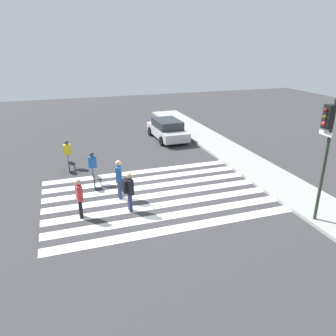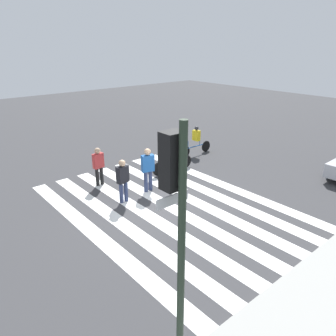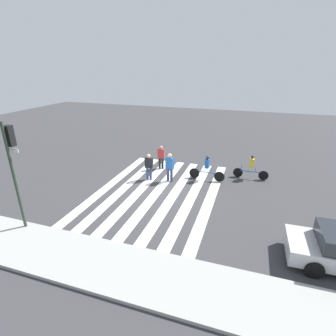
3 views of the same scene
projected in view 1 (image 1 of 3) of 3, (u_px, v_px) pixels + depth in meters
name	position (u px, v px, depth m)	size (l,w,h in m)	color
ground_plane	(155.00, 195.00, 15.18)	(60.00, 60.00, 0.00)	#38383A
sidewalk_curb	(270.00, 177.00, 17.00)	(36.00, 2.50, 0.14)	#9E9E99
crosswalk_stripes	(155.00, 195.00, 15.18)	(6.64, 10.00, 0.01)	white
traffic_light	(326.00, 140.00, 11.69)	(0.60, 0.50, 4.85)	#283828
pedestrian_adult_yellow_jacket	(129.00, 189.00, 13.45)	(0.50, 0.44, 1.71)	navy
pedestrian_adult_blue_shirt	(79.00, 196.00, 12.96)	(0.49, 0.27, 1.67)	black
pedestrian_child_with_backpack	(119.00, 177.00, 14.55)	(0.55, 0.35, 1.83)	navy
cyclist_far_lane	(67.00, 153.00, 18.24)	(2.18, 0.40, 1.57)	black
cyclist_near_curb	(93.00, 167.00, 16.23)	(2.27, 0.41, 1.61)	black
car_parked_silver_sedan	(167.00, 129.00, 23.70)	(4.47, 2.05, 1.43)	#B7B7BC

